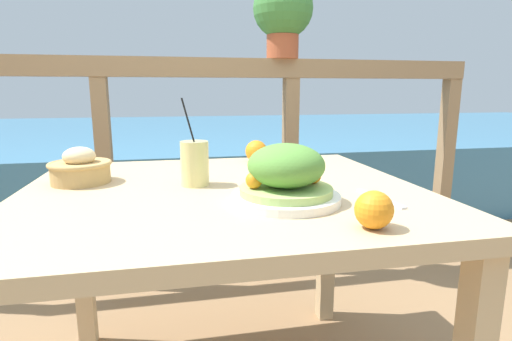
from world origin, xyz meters
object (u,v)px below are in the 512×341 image
(salad_plate, at_px, (286,177))
(drink_glass, at_px, (195,163))
(potted_plant, at_px, (283,12))
(bread_basket, at_px, (80,168))

(salad_plate, distance_m, drink_glass, 0.30)
(salad_plate, bearing_deg, drink_glass, 132.94)
(salad_plate, distance_m, potted_plant, 1.24)
(salad_plate, height_order, potted_plant, potted_plant)
(salad_plate, height_order, bread_basket, salad_plate)
(salad_plate, relative_size, bread_basket, 1.50)
(salad_plate, relative_size, drink_glass, 1.07)
(salad_plate, xyz_separation_m, bread_basket, (-0.53, 0.31, -0.02))
(salad_plate, xyz_separation_m, potted_plant, (0.28, 1.07, 0.57))
(drink_glass, height_order, potted_plant, potted_plant)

